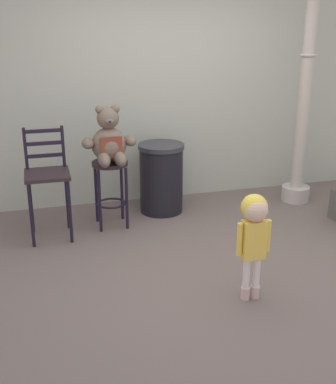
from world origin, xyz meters
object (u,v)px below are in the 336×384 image
object	(u,v)px
child_walking	(254,225)
teddy_bear	(109,142)
trash_bin	(161,178)
lamppost	(304,103)
bar_chair_empty	(47,178)
bar_stool_with_teddy	(111,180)

from	to	relation	value
child_walking	teddy_bear	bearing A→B (deg)	46.33
trash_bin	lamppost	size ratio (longest dim) A/B	0.27
child_walking	bar_chair_empty	xyz separation A→B (m)	(-1.47, 1.63, -0.01)
trash_bin	lamppost	distance (m)	1.86
trash_bin	child_walking	bearing A→B (deg)	-84.04
teddy_bear	lamppost	size ratio (longest dim) A/B	0.20
bar_stool_with_teddy	trash_bin	xyz separation A→B (m)	(0.62, 0.26, -0.11)
child_walking	lamppost	xyz separation A→B (m)	(1.46, 1.90, 0.56)
child_walking	trash_bin	xyz separation A→B (m)	(-0.21, 2.00, -0.24)
lamppost	bar_stool_with_teddy	bearing A→B (deg)	-176.13
teddy_bear	bar_chair_empty	bearing A→B (deg)	-172.63
child_walking	bar_chair_empty	bearing A→B (deg)	62.60
bar_stool_with_teddy	teddy_bear	size ratio (longest dim) A/B	1.21
lamppost	bar_chair_empty	xyz separation A→B (m)	(-2.94, -0.27, -0.57)
lamppost	bar_chair_empty	distance (m)	3.01
teddy_bear	lamppost	xyz separation A→B (m)	(2.29, 0.18, 0.27)
trash_bin	lamppost	xyz separation A→B (m)	(1.67, -0.10, 0.80)
teddy_bear	child_walking	xyz separation A→B (m)	(0.83, -1.72, -0.29)
bar_stool_with_teddy	teddy_bear	bearing A→B (deg)	-90.00
bar_stool_with_teddy	child_walking	world-z (taller)	child_walking
trash_bin	bar_chair_empty	xyz separation A→B (m)	(-1.27, -0.37, 0.23)
teddy_bear	bar_chair_empty	size ratio (longest dim) A/B	0.53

